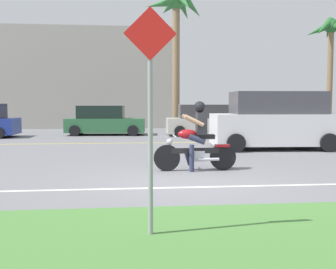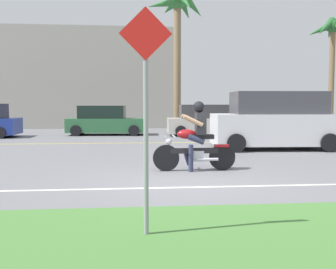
# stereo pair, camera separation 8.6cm
# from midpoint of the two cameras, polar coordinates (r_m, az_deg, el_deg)

# --- Properties ---
(ground) EXTENTS (56.00, 30.00, 0.04)m
(ground) POSITION_cam_midpoint_polar(r_m,az_deg,el_deg) (11.50, 0.70, -3.96)
(ground) COLOR slate
(grass_median) EXTENTS (56.00, 3.80, 0.06)m
(grass_median) POSITION_cam_midpoint_polar(r_m,az_deg,el_deg) (4.68, 10.56, -15.78)
(grass_median) COLOR #477A38
(grass_median) RESTS_ON ground
(lane_line_near) EXTENTS (50.40, 0.12, 0.01)m
(lane_line_near) POSITION_cam_midpoint_polar(r_m,az_deg,el_deg) (8.03, 3.47, -7.40)
(lane_line_near) COLOR silver
(lane_line_near) RESTS_ON ground
(lane_line_far) EXTENTS (50.40, 0.12, 0.01)m
(lane_line_far) POSITION_cam_midpoint_polar(r_m,az_deg,el_deg) (17.13, -1.37, -1.16)
(lane_line_far) COLOR yellow
(lane_line_far) RESTS_ON ground
(motorcyclist) EXTENTS (2.03, 0.66, 1.70)m
(motorcyclist) POSITION_cam_midpoint_polar(r_m,az_deg,el_deg) (9.95, 4.07, -0.98)
(motorcyclist) COLOR black
(motorcyclist) RESTS_ON ground
(suv_nearby) EXTENTS (4.71, 2.35, 2.07)m
(suv_nearby) POSITION_cam_midpoint_polar(r_m,az_deg,el_deg) (15.18, 15.06, 1.76)
(suv_nearby) COLOR silver
(suv_nearby) RESTS_ON ground
(parked_car_1) EXTENTS (4.23, 2.16, 1.55)m
(parked_car_1) POSITION_cam_midpoint_polar(r_m,az_deg,el_deg) (21.80, -8.65, 1.85)
(parked_car_1) COLOR #2D663D
(parked_car_1) RESTS_ON ground
(parked_car_2) EXTENTS (4.34, 1.92, 1.61)m
(parked_car_2) POSITION_cam_midpoint_polar(r_m,az_deg,el_deg) (21.21, 5.67, 1.88)
(parked_car_2) COLOR beige
(parked_car_2) RESTS_ON ground
(palm_tree_0) EXTENTS (3.50, 3.48, 8.18)m
(palm_tree_0) POSITION_cam_midpoint_polar(r_m,az_deg,el_deg) (23.96, 1.42, 16.48)
(palm_tree_0) COLOR #846B4C
(palm_tree_0) RESTS_ON ground
(palm_tree_1) EXTENTS (2.86, 2.93, 6.63)m
(palm_tree_1) POSITION_cam_midpoint_polar(r_m,az_deg,el_deg) (26.01, 22.15, 12.43)
(palm_tree_1) COLOR brown
(palm_tree_1) RESTS_ON ground
(street_sign) EXTENTS (0.62, 0.06, 2.76)m
(street_sign) POSITION_cam_midpoint_polar(r_m,az_deg,el_deg) (4.81, -2.63, 4.78)
(street_sign) COLOR gray
(street_sign) RESTS_ON ground
(building_far) EXTENTS (12.59, 4.00, 6.78)m
(building_far) POSITION_cam_midpoint_polar(r_m,az_deg,el_deg) (29.50, -10.97, 7.63)
(building_far) COLOR #A8A399
(building_far) RESTS_ON ground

